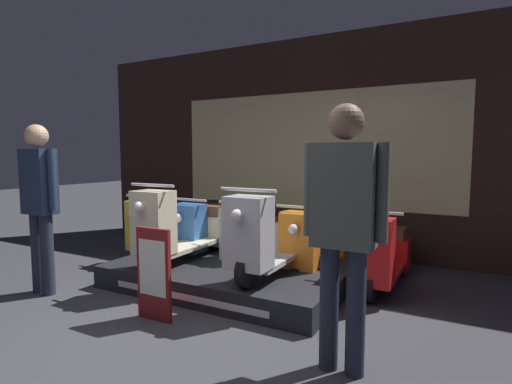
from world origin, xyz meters
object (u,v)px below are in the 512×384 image
scooter_display_left (185,228)px  scooter_backrow_3 (317,247)px  scooter_backrow_2 (261,240)px  person_right_browsing (344,217)px  scooter_backrow_0 (170,230)px  scooter_backrow_1 (212,235)px  price_sign_board (154,274)px  scooter_display_right (273,238)px  person_left_browsing (40,197)px  scooter_backrow_4 (382,255)px

scooter_display_left → scooter_backrow_3: scooter_display_left is taller
scooter_backrow_2 → scooter_backrow_3: same height
scooter_display_left → scooter_backrow_3: (1.34, 0.83, -0.25)m
scooter_backrow_2 → person_right_browsing: size_ratio=0.88×
scooter_display_left → scooter_backrow_2: scooter_display_left is taller
scooter_backrow_3 → scooter_backrow_0: bearing=180.0°
scooter_backrow_1 → price_sign_board: scooter_backrow_1 is taller
scooter_display_right → scooter_backrow_0: scooter_display_right is taller
scooter_backrow_1 → person_right_browsing: size_ratio=0.88×
scooter_display_left → scooter_backrow_0: scooter_display_left is taller
person_right_browsing → price_sign_board: (-1.72, 0.04, -0.65)m
scooter_backrow_3 → person_left_browsing: person_left_browsing is taller
scooter_backrow_4 → price_sign_board: size_ratio=1.91×
scooter_backrow_1 → scooter_backrow_2: 0.77m
scooter_backrow_1 → price_sign_board: 2.03m
scooter_display_right → price_sign_board: (-0.66, -1.07, -0.19)m
scooter_display_right → scooter_backrow_1: (-1.35, 0.83, -0.25)m
scooter_backrow_1 → scooter_display_left: bearing=-77.0°
scooter_backrow_3 → scooter_backrow_1: bearing=180.0°
scooter_backrow_2 → person_left_browsing: bearing=-129.6°
scooter_display_right → scooter_backrow_4: scooter_display_right is taller
scooter_backrow_0 → scooter_backrow_2: (1.53, 0.00, 0.00)m
price_sign_board → scooter_backrow_3: bearing=66.1°
scooter_backrow_1 → scooter_backrow_2: bearing=0.0°
scooter_backrow_0 → scooter_backrow_4: bearing=0.0°
scooter_display_left → scooter_backrow_2: 1.04m
scooter_backrow_1 → scooter_backrow_3: same height
scooter_display_right → scooter_backrow_4: size_ratio=1.00×
scooter_display_right → scooter_backrow_4: (0.95, 0.83, -0.25)m
person_left_browsing → scooter_backrow_1: bearing=66.6°
person_left_browsing → price_sign_board: size_ratio=2.14×
person_right_browsing → scooter_backrow_4: bearing=93.2°
scooter_backrow_3 → person_left_browsing: (-2.37, -1.94, 0.67)m
person_left_browsing → scooter_display_left: bearing=47.1°
person_right_browsing → person_left_browsing: bearing=180.0°
scooter_backrow_4 → price_sign_board: 2.50m
scooter_display_left → person_right_browsing: (2.21, -1.11, 0.46)m
scooter_backrow_0 → scooter_backrow_3: same height
scooter_display_left → scooter_backrow_1: bearing=103.0°
person_left_browsing → scooter_display_right: bearing=26.9°
price_sign_board → scooter_display_left: bearing=114.7°
scooter_backrow_0 → person_left_browsing: size_ratio=0.89×
scooter_backrow_4 → person_right_browsing: size_ratio=0.88×
scooter_backrow_3 → price_sign_board: size_ratio=1.91×
scooter_backrow_0 → person_left_browsing: 2.06m
scooter_display_right → scooter_backrow_0: bearing=158.5°
scooter_backrow_0 → scooter_backrow_1: bearing=0.0°
scooter_display_right → person_right_browsing: size_ratio=0.88×
scooter_backrow_2 → person_left_browsing: 2.61m
scooter_display_left → scooter_backrow_4: bearing=21.6°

